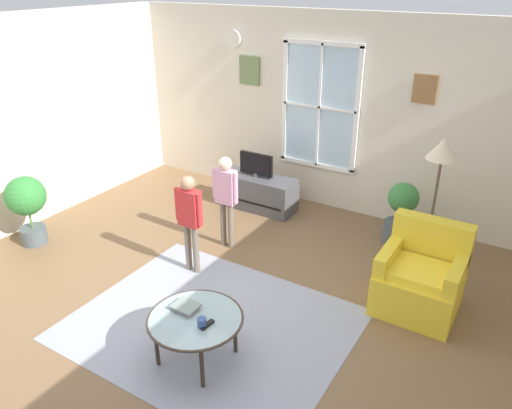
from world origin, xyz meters
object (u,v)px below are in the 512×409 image
(tv_stand, at_px, (256,192))
(coffee_table, at_px, (195,320))
(potted_plant_corner, at_px, (27,202))
(television, at_px, (256,164))
(person_red_shirt, at_px, (190,213))
(book_stack, at_px, (186,307))
(remote_near_books, at_px, (207,325))
(floor_lamp, at_px, (441,163))
(cup, at_px, (202,323))
(person_pink_shirt, at_px, (226,192))
(armchair, at_px, (420,279))
(potted_plant_by_window, at_px, (401,213))

(tv_stand, height_order, coffee_table, tv_stand)
(potted_plant_corner, bearing_deg, television, 51.75)
(tv_stand, xyz_separation_m, person_red_shirt, (0.25, -1.77, 0.48))
(book_stack, bearing_deg, television, 109.83)
(remote_near_books, relative_size, floor_lamp, 0.09)
(cup, distance_m, floor_lamp, 2.86)
(person_pink_shirt, height_order, floor_lamp, floor_lamp)
(tv_stand, bearing_deg, remote_near_books, -65.78)
(armchair, distance_m, person_red_shirt, 2.44)
(coffee_table, relative_size, person_red_shirt, 0.72)
(book_stack, bearing_deg, floor_lamp, 58.35)
(armchair, height_order, coffee_table, armchair)
(armchair, bearing_deg, potted_plant_by_window, 114.88)
(tv_stand, relative_size, television, 2.30)
(tv_stand, relative_size, coffee_table, 1.39)
(armchair, height_order, cup, armchair)
(book_stack, distance_m, potted_plant_corner, 2.86)
(remote_near_books, distance_m, floor_lamp, 2.83)
(book_stack, relative_size, floor_lamp, 0.14)
(coffee_table, relative_size, potted_plant_by_window, 1.05)
(book_stack, height_order, potted_plant_corner, potted_plant_corner)
(armchair, height_order, person_pink_shirt, person_pink_shirt)
(cup, bearing_deg, coffee_table, 153.43)
(potted_plant_corner, bearing_deg, potted_plant_by_window, 31.87)
(remote_near_books, bearing_deg, potted_plant_corner, 169.33)
(remote_near_books, bearing_deg, book_stack, 164.59)
(television, bearing_deg, cup, -66.46)
(television, height_order, book_stack, television)
(armchair, xyz_separation_m, coffee_table, (-1.42, -1.74, 0.08))
(potted_plant_corner, height_order, floor_lamp, floor_lamp)
(book_stack, height_order, person_pink_shirt, person_pink_shirt)
(person_red_shirt, bearing_deg, armchair, 15.77)
(person_red_shirt, xyz_separation_m, potted_plant_by_window, (1.76, 1.85, -0.32))
(tv_stand, bearing_deg, floor_lamp, -10.30)
(television, xyz_separation_m, coffee_table, (1.15, -2.85, -0.24))
(coffee_table, relative_size, cup, 9.90)
(person_pink_shirt, bearing_deg, cup, -60.93)
(remote_near_books, xyz_separation_m, potted_plant_corner, (-3.10, 0.58, 0.11))
(cup, xyz_separation_m, person_pink_shirt, (-1.00, 1.80, 0.24))
(cup, distance_m, potted_plant_by_window, 3.09)
(book_stack, bearing_deg, tv_stand, 109.81)
(armchair, distance_m, potted_plant_corner, 4.54)
(remote_near_books, xyz_separation_m, person_pink_shirt, (-1.03, 1.77, 0.27))
(cup, relative_size, potted_plant_by_window, 0.11)
(armchair, xyz_separation_m, person_pink_shirt, (-2.30, 0.00, 0.39))
(person_red_shirt, bearing_deg, television, 98.12)
(cup, bearing_deg, television, 113.54)
(television, xyz_separation_m, potted_plant_corner, (-1.81, -2.29, -0.10))
(tv_stand, relative_size, potted_plant_corner, 1.31)
(remote_near_books, height_order, person_red_shirt, person_red_shirt)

